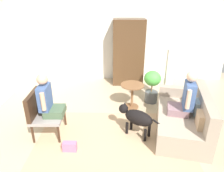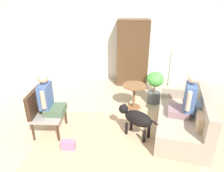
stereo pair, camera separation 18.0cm
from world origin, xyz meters
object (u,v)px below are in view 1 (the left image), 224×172
(round_end_table, at_px, (132,93))
(potted_plant, at_px, (152,84))
(armchair, at_px, (41,111))
(dog, at_px, (137,117))
(person_on_armchair, at_px, (48,99))
(armoire_cabinet, at_px, (128,53))
(couch, at_px, (184,118))
(person_on_couch, at_px, (186,97))
(column_lamp, at_px, (169,77))
(handbag, at_px, (70,147))

(round_end_table, relative_size, potted_plant, 0.72)
(armchair, height_order, dog, armchair)
(armchair, xyz_separation_m, round_end_table, (1.85, 1.11, -0.13))
(person_on_armchair, height_order, dog, person_on_armchair)
(dog, bearing_deg, armoire_cabinet, 90.96)
(couch, relative_size, round_end_table, 2.94)
(person_on_couch, bearing_deg, couch, 21.41)
(round_end_table, relative_size, dog, 0.80)
(person_on_armchair, relative_size, column_lamp, 0.61)
(dog, height_order, potted_plant, potted_plant)
(dog, bearing_deg, armchair, -179.85)
(dog, bearing_deg, handbag, -157.58)
(couch, height_order, person_on_armchair, person_on_armchair)
(couch, xyz_separation_m, potted_plant, (-0.47, 1.28, 0.20))
(person_on_armchair, distance_m, potted_plant, 2.65)
(potted_plant, height_order, handbag, potted_plant)
(person_on_couch, height_order, armoire_cabinet, armoire_cabinet)
(armchair, bearing_deg, potted_plant, 30.76)
(person_on_couch, bearing_deg, column_lamp, 89.94)
(couch, bearing_deg, armchair, -177.21)
(person_on_armchair, distance_m, armoire_cabinet, 3.19)
(potted_plant, relative_size, armoire_cabinet, 0.43)
(column_lamp, bearing_deg, person_on_couch, -90.06)
(armoire_cabinet, bearing_deg, handbag, -110.37)
(person_on_couch, relative_size, round_end_table, 1.44)
(dog, relative_size, handbag, 3.09)
(potted_plant, bearing_deg, armoire_cabinet, 113.38)
(person_on_couch, xyz_separation_m, column_lamp, (0.00, 1.36, -0.10))
(round_end_table, height_order, column_lamp, column_lamp)
(person_on_armchair, bearing_deg, handbag, -47.16)
(armchair, height_order, column_lamp, column_lamp)
(couch, height_order, potted_plant, couch)
(column_lamp, xyz_separation_m, handbag, (-2.18, -1.99, -0.60))
(armoire_cabinet, bearing_deg, person_on_couch, -69.27)
(potted_plant, bearing_deg, person_on_couch, -72.01)
(person_on_couch, bearing_deg, dog, -173.03)
(person_on_armchair, xyz_separation_m, handbag, (0.47, -0.51, -0.70))
(person_on_couch, bearing_deg, armchair, -177.56)
(person_on_armchair, relative_size, dog, 1.09)
(round_end_table, xyz_separation_m, dog, (0.01, -1.10, -0.00))
(dog, distance_m, potted_plant, 1.51)
(person_on_couch, distance_m, round_end_table, 1.42)
(person_on_armchair, height_order, round_end_table, person_on_armchair)
(couch, xyz_separation_m, dog, (-0.99, -0.13, 0.09))
(potted_plant, distance_m, handbag, 2.64)
(armchair, relative_size, potted_plant, 1.07)
(couch, distance_m, potted_plant, 1.38)
(person_on_couch, height_order, dog, person_on_couch)
(armchair, xyz_separation_m, person_on_armchair, (0.15, 0.00, 0.25))
(couch, distance_m, dog, 1.00)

